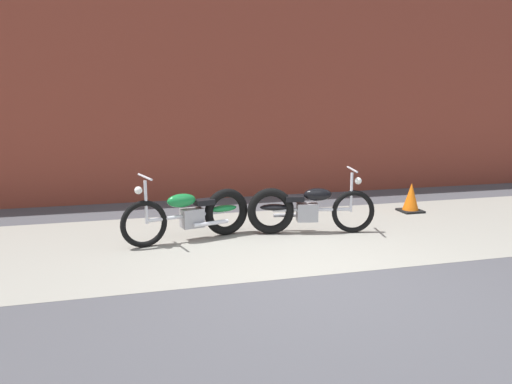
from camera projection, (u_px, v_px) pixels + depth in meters
name	position (u px, v px, depth m)	size (l,w,h in m)	color
ground_plane	(314.00, 276.00, 5.73)	(80.00, 80.00, 0.00)	#47474C
sidewalk_slab	(271.00, 237.00, 7.40)	(36.00, 3.50, 0.01)	gray
brick_building_wall	(225.00, 55.00, 10.12)	(36.00, 0.50, 6.01)	brown
motorcycle_green	(197.00, 213.00, 7.20)	(1.96, 0.77, 1.03)	black
motorcycle_black	(302.00, 209.00, 7.53)	(1.98, 0.71, 1.03)	black
traffic_cone	(411.00, 199.00, 9.04)	(0.40, 0.40, 0.55)	orange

